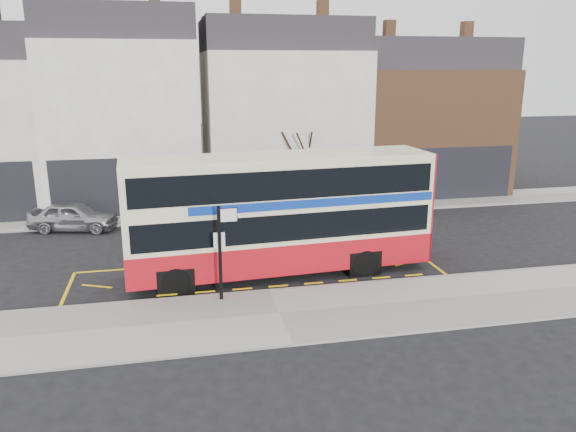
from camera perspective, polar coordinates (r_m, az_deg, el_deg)
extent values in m
plane|color=black|center=(20.29, -2.16, -7.50)|extent=(120.00, 120.00, 0.00)
cube|color=#A39F9A|center=(18.19, -0.90, -10.01)|extent=(40.00, 4.00, 0.15)
cube|color=gray|center=(19.92, -1.98, -7.70)|extent=(40.00, 0.15, 0.15)
cube|color=#A39F9A|center=(30.62, -5.71, 0.45)|extent=(50.00, 3.00, 0.15)
cube|color=white|center=(33.70, -16.14, 8.93)|extent=(8.00, 8.00, 9.00)
cube|color=#28262B|center=(33.61, -16.85, 18.11)|extent=(8.00, 7.20, 1.80)
cube|color=black|center=(30.22, -16.22, 2.69)|extent=(7.36, 0.06, 3.20)
cube|color=black|center=(30.28, -16.19, 2.33)|extent=(5.60, 0.04, 2.00)
cube|color=white|center=(34.30, -0.77, 9.20)|extent=(9.00, 8.00, 8.50)
cube|color=#28262B|center=(34.15, -0.80, 17.82)|extent=(9.00, 7.20, 1.80)
cube|color=brown|center=(32.82, -5.37, 20.15)|extent=(0.60, 0.60, 1.20)
cube|color=brown|center=(33.78, 3.53, 20.04)|extent=(0.60, 0.60, 1.20)
cube|color=#136B35|center=(30.85, 0.70, 3.54)|extent=(8.28, 0.06, 3.20)
cube|color=black|center=(30.91, 0.69, 3.19)|extent=(6.30, 0.04, 2.00)
cube|color=brown|center=(37.16, 13.13, 8.49)|extent=(9.00, 8.00, 7.50)
cube|color=#28262B|center=(36.94, 13.58, 15.67)|extent=(9.00, 7.20, 1.80)
cube|color=brown|center=(35.00, 10.24, 18.02)|extent=(0.60, 0.60, 1.20)
cube|color=brown|center=(37.11, 17.69, 17.40)|extent=(0.60, 0.60, 1.20)
cube|color=black|center=(33.95, 15.73, 4.05)|extent=(8.28, 0.06, 3.20)
cube|color=black|center=(34.00, 15.69, 3.72)|extent=(6.30, 0.04, 2.00)
cube|color=beige|center=(21.11, -0.85, 0.50)|extent=(11.58, 3.31, 4.21)
cube|color=#AF0E19|center=(21.55, -0.84, -3.45)|extent=(11.62, 3.35, 1.14)
cube|color=#AF0E19|center=(23.18, 12.90, 1.45)|extent=(0.23, 2.64, 4.21)
cube|color=black|center=(21.19, -0.85, -0.25)|extent=(11.12, 3.34, 0.99)
cube|color=black|center=(20.83, -0.87, 3.89)|extent=(11.12, 3.34, 1.04)
cube|color=#0E319A|center=(21.26, 1.85, 2.12)|extent=(9.30, 3.22, 0.31)
cube|color=black|center=(20.62, -16.35, -2.06)|extent=(0.21, 2.39, 1.66)
cube|color=black|center=(20.18, -16.73, 2.88)|extent=(0.21, 2.39, 1.04)
cube|color=black|center=(20.36, -16.53, 0.60)|extent=(0.16, 1.82, 0.36)
cube|color=beige|center=(20.69, -0.88, 6.01)|extent=(11.57, 3.21, 0.12)
cylinder|color=black|center=(19.99, -11.33, -6.55)|extent=(1.06, 0.36, 1.04)
cylinder|color=black|center=(22.20, -11.83, -4.35)|extent=(1.06, 0.36, 1.04)
cylinder|color=black|center=(21.58, 7.77, -4.74)|extent=(1.06, 0.36, 1.04)
cylinder|color=black|center=(23.64, 5.52, -2.88)|extent=(1.06, 0.36, 1.04)
cube|color=black|center=(18.71, -6.93, -3.80)|extent=(0.11, 0.11, 3.24)
cube|color=white|center=(18.36, -6.06, 0.09)|extent=(0.58, 0.05, 0.47)
cube|color=white|center=(18.63, -7.00, -2.48)|extent=(0.38, 0.04, 0.54)
imported|color=#9F9FA4|center=(29.06, -20.97, -0.02)|extent=(4.41, 2.56, 1.41)
imported|color=#414249|center=(28.28, -10.17, 0.18)|extent=(3.97, 2.44, 1.23)
imported|color=silver|center=(29.95, 10.62, 1.00)|extent=(4.54, 2.61, 1.24)
cylinder|color=#302515|center=(31.16, 0.90, 2.58)|extent=(0.24, 0.24, 2.05)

